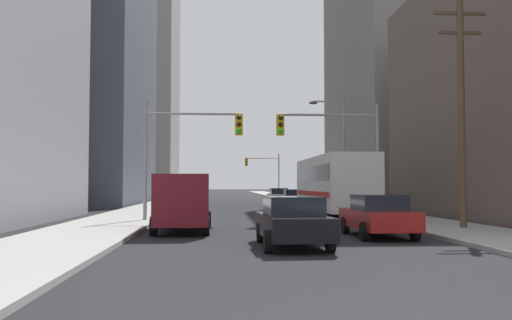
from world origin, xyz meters
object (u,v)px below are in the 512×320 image
object	(u,v)px
city_bus	(333,184)
sedan_black	(293,221)
sedan_red	(378,215)
traffic_signal_far_right	(264,168)
traffic_signal_near_left	(189,140)
cargo_van_maroon	(183,199)
sedan_silver	(278,196)
traffic_signal_near_right	(333,140)
sedan_beige	(295,200)

from	to	relation	value
city_bus	sedan_black	size ratio (longest dim) A/B	2.70
sedan_red	traffic_signal_far_right	xyz separation A→B (m)	(0.38, 52.46, 3.31)
sedan_black	traffic_signal_near_left	distance (m)	11.74
cargo_van_maroon	sedan_silver	size ratio (longest dim) A/B	1.24
traffic_signal_near_right	traffic_signal_far_right	distance (m)	44.68
city_bus	traffic_signal_near_left	bearing A→B (deg)	-156.59
sedan_black	traffic_signal_near_left	size ratio (longest dim) A/B	0.71
sedan_black	sedan_beige	bearing A→B (deg)	81.56
sedan_beige	sedan_silver	world-z (taller)	same
traffic_signal_near_left	traffic_signal_far_right	size ratio (longest dim) A/B	1.00
city_bus	traffic_signal_far_right	world-z (taller)	traffic_signal_far_right
sedan_black	sedan_silver	size ratio (longest dim) A/B	1.01
sedan_red	sedan_beige	world-z (taller)	same
sedan_beige	traffic_signal_near_right	bearing A→B (deg)	-89.16
sedan_beige	city_bus	bearing A→B (deg)	-84.23
sedan_red	traffic_signal_near_right	bearing A→B (deg)	89.37
cargo_van_maroon	sedan_black	xyz separation A→B (m)	(3.62, -5.51, -0.52)
sedan_black	sedan_beige	world-z (taller)	same
cargo_van_maroon	sedan_black	bearing A→B (deg)	-56.67
city_bus	sedan_silver	size ratio (longest dim) A/B	2.72
sedan_black	traffic_signal_far_right	distance (m)	55.55
sedan_beige	sedan_silver	distance (m)	12.42
traffic_signal_near_left	traffic_signal_far_right	xyz separation A→B (m)	(7.56, 44.68, -0.01)
traffic_signal_near_left	traffic_signal_near_right	bearing A→B (deg)	0.00
sedan_red	sedan_beige	bearing A→B (deg)	90.27
traffic_signal_near_left	sedan_silver	bearing A→B (deg)	73.57
sedan_beige	sedan_silver	bearing A→B (deg)	89.25
traffic_signal_far_right	sedan_black	bearing A→B (deg)	-93.99
sedan_beige	sedan_silver	size ratio (longest dim) A/B	1.00
sedan_beige	sedan_black	bearing A→B (deg)	-98.44
city_bus	traffic_signal_near_left	xyz separation A→B (m)	(-7.97, -3.45, 2.16)
city_bus	cargo_van_maroon	size ratio (longest dim) A/B	2.19
city_bus	sedan_red	bearing A→B (deg)	-94.01
sedan_black	traffic_signal_far_right	xyz separation A→B (m)	(3.86, 55.31, 3.31)
sedan_red	traffic_signal_far_right	world-z (taller)	traffic_signal_far_right
cargo_van_maroon	sedan_black	distance (m)	6.62
cargo_van_maroon	traffic_signal_far_right	bearing A→B (deg)	81.46
sedan_silver	traffic_signal_near_left	world-z (taller)	traffic_signal_near_left
sedan_red	traffic_signal_near_right	xyz separation A→B (m)	(0.09, 7.78, 3.34)
city_bus	sedan_silver	distance (m)	21.17
cargo_van_maroon	sedan_black	world-z (taller)	cargo_van_maroon
sedan_beige	cargo_van_maroon	bearing A→B (deg)	-112.07
traffic_signal_near_right	traffic_signal_near_left	bearing A→B (deg)	-180.00
city_bus	sedan_beige	bearing A→B (deg)	95.77
sedan_silver	traffic_signal_near_left	bearing A→B (deg)	-106.43
sedan_silver	traffic_signal_far_right	xyz separation A→B (m)	(0.31, 20.10, 3.31)
sedan_black	sedan_silver	bearing A→B (deg)	84.25
city_bus	sedan_beige	size ratio (longest dim) A/B	2.71
traffic_signal_near_right	sedan_red	bearing A→B (deg)	-90.63
traffic_signal_near_right	sedan_black	bearing A→B (deg)	-108.52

